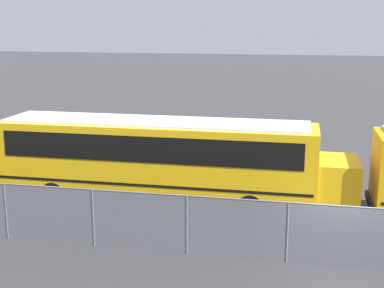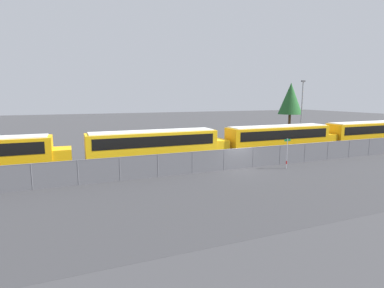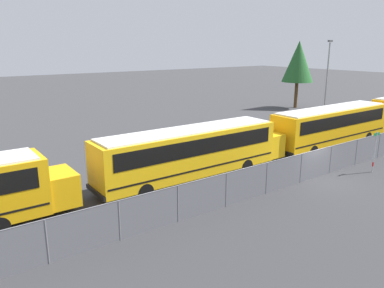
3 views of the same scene
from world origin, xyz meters
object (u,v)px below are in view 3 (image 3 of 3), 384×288
at_px(light_pole, 327,77).
at_px(tree_1, 298,62).
at_px(school_bus_2, 334,123).
at_px(street_sign, 375,151).
at_px(school_bus_1, 194,149).

xyz_separation_m(light_pole, tree_1, (4.06, 7.32, 1.35)).
distance_m(school_bus_2, street_sign, 6.72).
distance_m(school_bus_1, light_pole, 25.09).
bearing_deg(school_bus_2, light_pole, 38.39).
relative_size(light_pole, tree_1, 0.99).
height_order(light_pole, tree_1, tree_1).
bearing_deg(tree_1, street_sign, -130.28).
bearing_deg(light_pole, school_bus_2, -141.61).
distance_m(school_bus_1, school_bus_2, 14.13).
relative_size(school_bus_1, street_sign, 5.02).
relative_size(street_sign, tree_1, 0.31).
distance_m(school_bus_1, street_sign, 12.00).
bearing_deg(street_sign, school_bus_1, 150.41).
bearing_deg(school_bus_1, light_pole, 17.13).
xyz_separation_m(school_bus_1, street_sign, (10.43, -5.92, -0.47)).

